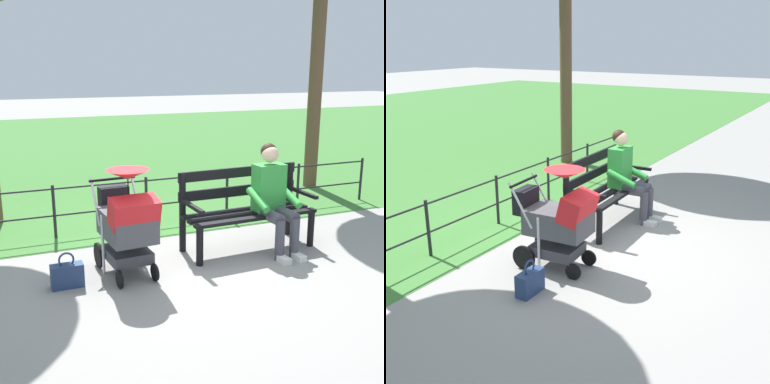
% 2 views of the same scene
% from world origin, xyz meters
% --- Properties ---
extents(ground_plane, '(60.00, 60.00, 0.00)m').
position_xyz_m(ground_plane, '(0.00, 0.00, 0.00)').
color(ground_plane, gray).
extents(park_bench, '(1.62, 0.65, 0.96)m').
position_xyz_m(park_bench, '(-0.87, -0.12, 0.53)').
color(park_bench, black).
rests_on(park_bench, ground).
extents(person_on_bench, '(0.54, 0.74, 1.28)m').
position_xyz_m(person_on_bench, '(-1.12, 0.11, 0.68)').
color(person_on_bench, '#42424C').
rests_on(person_on_bench, ground).
extents(stroller, '(0.56, 0.92, 1.15)m').
position_xyz_m(stroller, '(0.66, 0.15, 0.59)').
color(stroller, black).
rests_on(stroller, ground).
extents(handbag, '(0.32, 0.14, 0.37)m').
position_xyz_m(handbag, '(1.31, 0.22, 0.13)').
color(handbag, navy).
rests_on(handbag, ground).
extents(park_fence, '(7.37, 0.04, 0.70)m').
position_xyz_m(park_fence, '(-0.27, -1.31, 0.42)').
color(park_fence, black).
rests_on(park_fence, ground).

